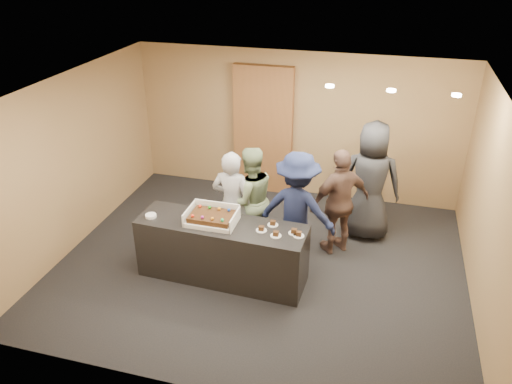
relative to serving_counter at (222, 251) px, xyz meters
The scene contains 17 objects.
room 1.12m from the serving_counter, 46.91° to the left, with size 6.04×6.00×2.70m.
serving_counter is the anchor object (origin of this frame).
storage_cabinet 3.00m from the serving_counter, 93.02° to the left, with size 1.10×0.15×2.43m, color brown.
cake_box 0.52m from the serving_counter, 169.26° to the left, with size 0.69×0.48×0.20m.
sheet_cake 0.56m from the serving_counter, behind, with size 0.59×0.41×0.11m.
plate_stack 1.13m from the serving_counter, behind, with size 0.16×0.16×0.04m, color white.
slice_a 0.75m from the serving_counter, ahead, with size 0.15×0.15×0.07m.
slice_b 0.86m from the serving_counter, 12.34° to the left, with size 0.15×0.15×0.07m.
slice_c 0.94m from the serving_counter, ahead, with size 0.15×0.15×0.07m.
slice_d 1.13m from the serving_counter, ahead, with size 0.15×0.15×0.07m.
slice_e 1.20m from the serving_counter, ahead, with size 0.15×0.15×0.07m.
person_server_grey 0.78m from the serving_counter, 94.71° to the left, with size 0.62×0.41×1.70m, color #A1A1A6.
person_sage_man 0.98m from the serving_counter, 79.66° to the left, with size 0.83×0.64×1.70m, color gray.
person_navy_man 1.24m from the serving_counter, 35.86° to the left, with size 1.16×0.66×1.79m, color #161D3D.
person_brown_extra 1.94m from the serving_counter, 37.22° to the left, with size 1.00×0.42×1.71m, color brown.
person_dark_suit 2.63m from the serving_counter, 42.05° to the left, with size 0.96×0.63×1.97m, color #252529.
ceiling_spotlights 3.18m from the serving_counter, 25.61° to the left, with size 1.72×0.12×0.03m.
Camera 1 is at (1.58, -6.08, 4.48)m, focal length 35.00 mm.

